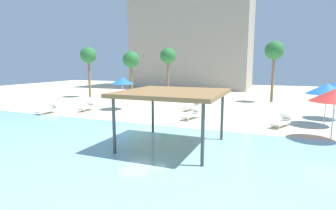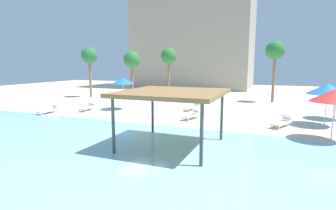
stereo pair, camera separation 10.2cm
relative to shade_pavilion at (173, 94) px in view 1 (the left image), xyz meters
name	(u,v)px [view 1 (the left image)]	position (x,y,z in m)	size (l,w,h in m)	color
ground_plane	(142,131)	(-2.77, 2.22, -2.52)	(80.00, 80.00, 0.00)	beige
lagoon_water	(83,159)	(-2.77, -3.03, -2.50)	(44.00, 13.50, 0.04)	#8CC6CC
shade_pavilion	(173,94)	(0.00, 0.00, 0.00)	(4.61, 4.61, 2.67)	#42474C
beach_umbrella_blue_0	(327,89)	(7.46, 7.84, -0.15)	(2.50, 2.50, 2.71)	silver
beach_umbrella_red_2	(335,95)	(7.21, 4.05, -0.18)	(2.40, 2.40, 2.67)	silver
beach_umbrella_blue_3	(122,81)	(-7.82, 8.28, -0.02)	(1.99, 1.99, 2.77)	silver
lounge_chair_0	(282,121)	(4.91, 6.43, -2.19)	(1.35, 1.97, 0.74)	white
lounge_chair_2	(192,114)	(-1.07, 6.67, -2.19)	(1.02, 1.98, 0.74)	white
lounge_chair_3	(87,107)	(-10.37, 6.67, -2.19)	(0.89, 1.97, 0.74)	white
lounge_chair_4	(48,109)	(-12.35, 4.38, -2.19)	(0.69, 1.92, 0.74)	white
lounge_chair_5	(192,106)	(-2.09, 10.21, -2.19)	(1.21, 1.99, 0.74)	white
palm_tree_0	(274,52)	(4.15, 18.14, 2.65)	(1.90, 1.90, 6.27)	brown
palm_tree_1	(168,57)	(-7.79, 18.71, 2.29)	(1.90, 1.90, 5.89)	brown
palm_tree_2	(88,56)	(-16.27, 14.56, 2.34)	(1.90, 1.90, 5.94)	brown
palm_tree_3	(131,61)	(-11.06, 15.53, 1.82)	(1.90, 1.90, 5.39)	brown
hotel_block_0	(193,25)	(-8.89, 32.75, 8.02)	(19.03, 10.56, 21.07)	#9E9384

